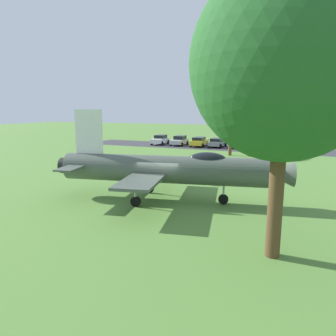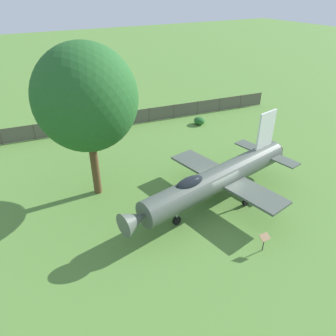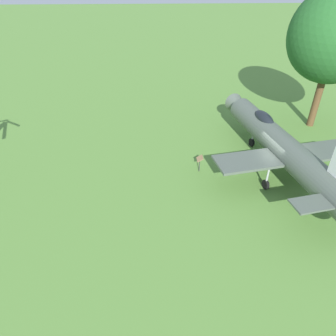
# 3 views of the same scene
# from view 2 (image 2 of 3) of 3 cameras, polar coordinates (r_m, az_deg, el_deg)

# --- Properties ---
(ground_plane) EXTENTS (200.00, 200.00, 0.00)m
(ground_plane) POSITION_cam_2_polar(r_m,az_deg,el_deg) (22.94, 8.73, -6.03)
(ground_plane) COLOR #568438
(display_jet) EXTENTS (14.50, 9.42, 5.63)m
(display_jet) POSITION_cam_2_polar(r_m,az_deg,el_deg) (21.58, 8.49, -2.06)
(display_jet) COLOR #4C564C
(display_jet) RESTS_ON ground_plane
(shade_tree) EXTENTS (6.64, 6.76, 10.63)m
(shade_tree) POSITION_cam_2_polar(r_m,az_deg,el_deg) (21.15, -14.54, 12.01)
(shade_tree) COLOR brown
(shade_tree) RESTS_ON ground_plane
(perimeter_fence) EXTENTS (32.87, 3.72, 1.59)m
(perimeter_fence) POSITION_cam_2_polar(r_m,az_deg,el_deg) (35.26, -5.75, 9.21)
(perimeter_fence) COLOR #4C4238
(perimeter_fence) RESTS_ON ground_plane
(shrub_near_fence) EXTENTS (1.14, 1.29, 0.82)m
(shrub_near_fence) POSITION_cam_2_polar(r_m,az_deg,el_deg) (35.26, 5.65, 8.45)
(shrub_near_fence) COLOR #235B26
(shrub_near_fence) RESTS_ON ground_plane
(info_plaque) EXTENTS (0.60, 0.40, 1.14)m
(info_plaque) POSITION_cam_2_polar(r_m,az_deg,el_deg) (19.30, 16.94, -12.14)
(info_plaque) COLOR #333333
(info_plaque) RESTS_ON ground_plane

